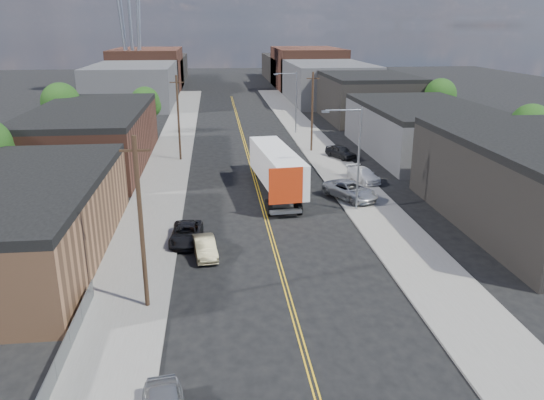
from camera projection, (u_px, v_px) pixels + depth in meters
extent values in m
plane|color=black|center=(242.00, 135.00, 78.44)|extent=(260.00, 260.00, 0.00)
cube|color=gold|center=(249.00, 159.00, 64.28)|extent=(0.32, 120.00, 0.01)
cube|color=slate|center=(170.00, 160.00, 63.28)|extent=(5.00, 140.00, 0.15)
cube|color=slate|center=(326.00, 156.00, 65.24)|extent=(5.00, 140.00, 0.15)
cube|color=#8A5E40|center=(12.00, 224.00, 36.15)|extent=(12.00, 22.00, 5.00)
cube|color=black|center=(6.00, 185.00, 35.27)|extent=(12.00, 22.00, 0.60)
cube|color=#4A281D|center=(92.00, 139.00, 60.54)|extent=(12.00, 26.00, 6.00)
cube|color=black|center=(89.00, 110.00, 59.51)|extent=(12.00, 26.00, 0.60)
cube|color=navy|center=(466.00, 185.00, 41.12)|extent=(0.30, 20.00, 0.80)
cube|color=#3C3C3F|center=(423.00, 131.00, 66.64)|extent=(14.00, 24.00, 5.50)
cube|color=black|center=(425.00, 107.00, 65.68)|extent=(14.00, 24.00, 0.60)
cube|color=black|center=(366.00, 98.00, 90.95)|extent=(14.00, 22.00, 7.00)
cube|color=black|center=(367.00, 76.00, 89.76)|extent=(14.00, 22.00, 0.60)
cube|color=#3C3C3F|center=(135.00, 84.00, 108.17)|extent=(16.00, 30.00, 8.00)
cube|color=#3C3C3F|center=(327.00, 82.00, 112.30)|extent=(16.00, 30.00, 8.00)
cube|color=#4A281D|center=(148.00, 70.00, 131.46)|extent=(16.00, 26.00, 10.00)
cube|color=#4A281D|center=(307.00, 68.00, 135.59)|extent=(16.00, 26.00, 10.00)
cube|color=black|center=(156.00, 69.00, 150.81)|extent=(16.00, 40.00, 7.00)
cube|color=black|center=(295.00, 68.00, 154.94)|extent=(16.00, 40.00, 7.00)
cylinder|color=gray|center=(131.00, 27.00, 118.68)|extent=(0.80, 0.80, 30.00)
cylinder|color=gray|center=(121.00, 27.00, 116.84)|extent=(1.94, 1.94, 29.98)
cylinder|color=gray|center=(138.00, 27.00, 117.20)|extent=(1.94, 1.94, 29.98)
cylinder|color=gray|center=(124.00, 27.00, 120.16)|extent=(1.94, 1.94, 29.98)
cylinder|color=gray|center=(140.00, 27.00, 120.52)|extent=(1.94, 1.94, 29.98)
cylinder|color=gray|center=(359.00, 161.00, 44.82)|extent=(0.18, 0.18, 9.00)
cylinder|color=gray|center=(343.00, 110.00, 43.32)|extent=(3.00, 0.12, 0.12)
cube|color=gray|center=(325.00, 112.00, 43.19)|extent=(0.60, 0.25, 0.18)
cylinder|color=gray|center=(296.00, 103.00, 77.86)|extent=(0.18, 0.18, 9.00)
cylinder|color=gray|center=(286.00, 74.00, 76.36)|extent=(3.00, 0.12, 0.12)
cube|color=gray|center=(276.00, 74.00, 76.24)|extent=(0.60, 0.25, 0.18)
cylinder|color=black|center=(141.00, 226.00, 28.83)|extent=(0.26, 0.26, 10.00)
cube|color=black|center=(135.00, 150.00, 27.51)|extent=(1.60, 0.12, 0.12)
cylinder|color=black|center=(179.00, 119.00, 61.87)|extent=(0.26, 0.26, 10.00)
cube|color=black|center=(177.00, 82.00, 60.55)|extent=(1.60, 0.12, 0.12)
cylinder|color=black|center=(312.00, 113.00, 66.40)|extent=(0.26, 0.26, 10.00)
cube|color=black|center=(313.00, 78.00, 65.08)|extent=(1.60, 0.12, 0.12)
cube|color=slate|center=(56.00, 372.00, 23.73)|extent=(0.02, 16.00, 1.20)
cube|color=slate|center=(54.00, 361.00, 23.54)|extent=(0.05, 16.00, 0.05)
cylinder|color=black|center=(64.00, 129.00, 70.54)|extent=(0.36, 0.36, 4.50)
sphere|color=#14380F|center=(61.00, 102.00, 69.41)|extent=(5.04, 5.04, 5.04)
sphere|color=#14380F|center=(67.00, 108.00, 70.04)|extent=(3.96, 3.96, 3.96)
sphere|color=#14380F|center=(57.00, 107.00, 69.18)|extent=(3.60, 3.60, 3.60)
cylinder|color=black|center=(147.00, 122.00, 78.30)|extent=(0.36, 0.36, 3.75)
sphere|color=#14380F|center=(145.00, 101.00, 77.36)|extent=(4.20, 4.20, 4.20)
sphere|color=#14380F|center=(150.00, 106.00, 77.94)|extent=(3.30, 3.30, 3.30)
sphere|color=#14380F|center=(142.00, 105.00, 77.09)|extent=(3.00, 3.00, 3.00)
cylinder|color=black|center=(526.00, 153.00, 58.26)|extent=(0.36, 0.36, 4.00)
sphere|color=#14380F|center=(531.00, 125.00, 57.25)|extent=(4.48, 4.48, 4.48)
sphere|color=#14380F|center=(533.00, 131.00, 57.85)|extent=(3.52, 3.52, 3.52)
sphere|color=#14380F|center=(528.00, 130.00, 57.00)|extent=(3.20, 3.20, 3.20)
cylinder|color=black|center=(438.00, 117.00, 80.87)|extent=(0.36, 0.36, 4.25)
sphere|color=#14380F|center=(440.00, 94.00, 79.81)|extent=(4.76, 4.76, 4.76)
sphere|color=#14380F|center=(443.00, 100.00, 80.42)|extent=(3.74, 3.74, 3.74)
sphere|color=#14380F|center=(438.00, 99.00, 79.57)|extent=(3.40, 3.40, 3.40)
cube|color=silver|center=(277.00, 166.00, 49.70)|extent=(4.14, 13.35, 3.06)
cube|color=#AD2A0D|center=(286.00, 186.00, 43.50)|extent=(2.86, 0.41, 3.08)
cube|color=gray|center=(286.00, 212.00, 44.20)|extent=(2.75, 0.87, 0.25)
cube|color=black|center=(268.00, 158.00, 57.71)|extent=(3.07, 3.76, 3.39)
cylinder|color=black|center=(283.00, 207.00, 45.54)|extent=(2.94, 1.37, 1.09)
cylinder|color=black|center=(268.00, 168.00, 58.07)|extent=(2.83, 1.36, 1.09)
imported|color=#776F4E|center=(205.00, 247.00, 36.95)|extent=(1.93, 4.21, 1.34)
imported|color=black|center=(186.00, 234.00, 39.31)|extent=(2.49, 4.97, 1.35)
imported|color=#B2B4B8|center=(350.00, 190.00, 48.78)|extent=(4.99, 6.37, 1.61)
imported|color=silver|center=(364.00, 175.00, 54.33)|extent=(3.05, 5.00, 1.35)
imported|color=black|center=(341.00, 152.00, 63.88)|extent=(3.51, 4.85, 1.53)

